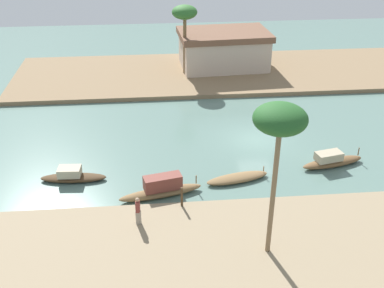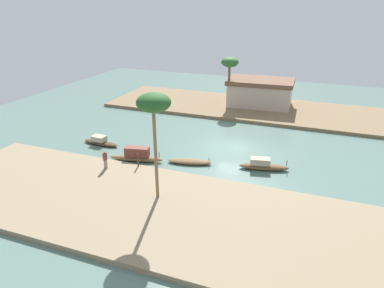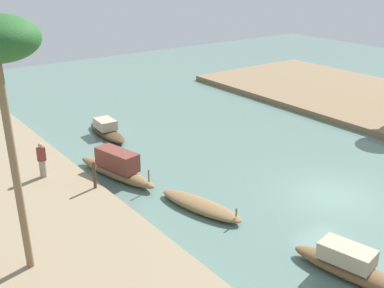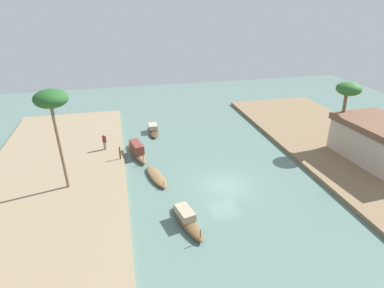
# 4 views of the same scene
# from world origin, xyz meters

# --- Properties ---
(river_water) EXTENTS (70.43, 70.43, 0.00)m
(river_water) POSITION_xyz_m (0.00, 0.00, 0.00)
(river_water) COLOR slate
(river_water) RESTS_ON ground
(riverbank_left) EXTENTS (42.05, 12.16, 0.38)m
(riverbank_left) POSITION_xyz_m (0.00, -14.19, 0.19)
(riverbank_left) COLOR #937F60
(riverbank_left) RESTS_ON ground
(riverbank_right) EXTENTS (42.05, 12.16, 0.38)m
(riverbank_right) POSITION_xyz_m (0.00, 14.19, 0.19)
(riverbank_right) COLOR #846B4C
(riverbank_right) RESTS_ON ground
(sampan_near_left_bank) EXTENTS (5.25, 2.03, 1.41)m
(sampan_near_left_bank) POSITION_xyz_m (-7.38, -6.80, 0.55)
(sampan_near_left_bank) COLOR brown
(sampan_near_left_bank) RESTS_ON river_water
(sampan_foreground) EXTENTS (4.31, 2.00, 0.73)m
(sampan_foreground) POSITION_xyz_m (-2.46, -5.50, 0.20)
(sampan_foreground) COLOR brown
(sampan_foreground) RESTS_ON river_water
(sampan_midstream) EXTENTS (4.26, 1.32, 0.95)m
(sampan_midstream) POSITION_xyz_m (-13.04, -4.48, 0.34)
(sampan_midstream) COLOR #47331E
(sampan_midstream) RESTS_ON river_water
(sampan_downstream_large) EXTENTS (4.59, 1.98, 1.08)m
(sampan_downstream_large) POSITION_xyz_m (4.19, -4.24, 0.41)
(sampan_downstream_large) COLOR brown
(sampan_downstream_large) RESTS_ON river_water
(person_on_near_bank) EXTENTS (0.34, 0.40, 1.67)m
(person_on_near_bank) POSITION_xyz_m (-8.75, -9.88, 1.14)
(person_on_near_bank) COLOR gray
(person_on_near_bank) RESTS_ON riverbank_left
(mooring_post) EXTENTS (0.14, 0.14, 1.24)m
(mooring_post) POSITION_xyz_m (-6.26, -8.45, 1.00)
(mooring_post) COLOR #4C3823
(mooring_post) RESTS_ON riverbank_left
(palm_tree_left_near) EXTENTS (2.44, 2.44, 8.12)m
(palm_tree_left_near) POSITION_xyz_m (-2.21, -12.81, 7.63)
(palm_tree_left_near) COLOR #7F6647
(palm_tree_left_near) RESTS_ON riverbank_left
(palm_tree_right_tall) EXTENTS (2.39, 2.39, 6.67)m
(palm_tree_right_tall) POSITION_xyz_m (-4.29, 13.86, 6.15)
(palm_tree_right_tall) COLOR brown
(palm_tree_right_tall) RESTS_ON riverbank_right
(riverside_building) EXTENTS (9.25, 6.38, 3.65)m
(riverside_building) POSITION_xyz_m (-0.23, 15.53, 2.24)
(riverside_building) COLOR #C6B29E
(riverside_building) RESTS_ON riverbank_right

